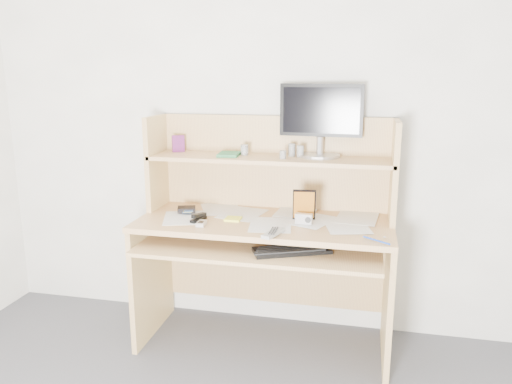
% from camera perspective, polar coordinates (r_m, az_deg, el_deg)
% --- Properties ---
extents(back_wall, '(3.60, 0.04, 2.50)m').
position_cam_1_polar(back_wall, '(2.97, 2.24, 7.78)').
color(back_wall, white).
rests_on(back_wall, floor).
extents(desk, '(1.40, 0.70, 1.30)m').
position_cam_1_polar(desk, '(2.85, 1.27, -3.88)').
color(desk, tan).
rests_on(desk, floor).
extents(paper_clutter, '(1.32, 0.54, 0.01)m').
position_cam_1_polar(paper_clutter, '(2.76, 0.95, -3.20)').
color(paper_clutter, silver).
rests_on(paper_clutter, desk).
extents(keyboard, '(0.42, 0.29, 0.03)m').
position_cam_1_polar(keyboard, '(2.57, 4.12, -6.61)').
color(keyboard, black).
rests_on(keyboard, desk).
extents(tv_remote, '(0.10, 0.18, 0.02)m').
position_cam_1_polar(tv_remote, '(2.50, 1.98, -4.71)').
color(tv_remote, '#969691').
rests_on(tv_remote, paper_clutter).
extents(flip_phone, '(0.05, 0.08, 0.02)m').
position_cam_1_polar(flip_phone, '(2.67, -6.25, -3.51)').
color(flip_phone, silver).
rests_on(flip_phone, paper_clutter).
extents(stapler, '(0.06, 0.12, 0.04)m').
position_cam_1_polar(stapler, '(2.76, -6.59, -2.83)').
color(stapler, black).
rests_on(stapler, paper_clutter).
extents(wallet, '(0.12, 0.11, 0.03)m').
position_cam_1_polar(wallet, '(2.94, -7.94, -1.96)').
color(wallet, black).
rests_on(wallet, paper_clutter).
extents(sticky_note_pad, '(0.09, 0.09, 0.01)m').
position_cam_1_polar(sticky_note_pad, '(2.77, -2.63, -3.09)').
color(sticky_note_pad, '#F9FF43').
rests_on(sticky_note_pad, desk).
extents(digital_camera, '(0.09, 0.04, 0.06)m').
position_cam_1_polar(digital_camera, '(2.68, 5.48, -3.06)').
color(digital_camera, '#ACACAE').
rests_on(digital_camera, paper_clutter).
extents(game_case, '(0.12, 0.03, 0.17)m').
position_cam_1_polar(game_case, '(2.73, 5.53, -1.45)').
color(game_case, black).
rests_on(game_case, paper_clutter).
extents(blue_pen, '(0.13, 0.10, 0.01)m').
position_cam_1_polar(blue_pen, '(2.47, 13.60, -5.40)').
color(blue_pen, '#163CAB').
rests_on(blue_pen, paper_clutter).
extents(card_box, '(0.07, 0.06, 0.10)m').
position_cam_1_polar(card_box, '(3.03, -8.88, 5.48)').
color(card_box, maroon).
rests_on(card_box, desk).
extents(shelf_book, '(0.13, 0.17, 0.02)m').
position_cam_1_polar(shelf_book, '(2.87, -3.09, 4.33)').
color(shelf_book, '#327D4C').
rests_on(shelf_book, desk).
extents(chip_stack_a, '(0.05, 0.05, 0.06)m').
position_cam_1_polar(chip_stack_a, '(2.88, -1.32, 4.84)').
color(chip_stack_a, black).
rests_on(chip_stack_a, desk).
extents(chip_stack_b, '(0.05, 0.05, 0.06)m').
position_cam_1_polar(chip_stack_b, '(2.82, 5.08, 4.65)').
color(chip_stack_b, silver).
rests_on(chip_stack_b, desk).
extents(chip_stack_c, '(0.05, 0.05, 0.05)m').
position_cam_1_polar(chip_stack_c, '(2.76, 3.09, 4.28)').
color(chip_stack_c, black).
rests_on(chip_stack_c, desk).
extents(chip_stack_d, '(0.05, 0.05, 0.07)m').
position_cam_1_polar(chip_stack_d, '(2.85, 4.12, 4.81)').
color(chip_stack_d, white).
rests_on(chip_stack_d, desk).
extents(monitor, '(0.47, 0.23, 0.40)m').
position_cam_1_polar(monitor, '(2.85, 7.42, 8.38)').
color(monitor, '#AEAEB3').
rests_on(monitor, desk).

